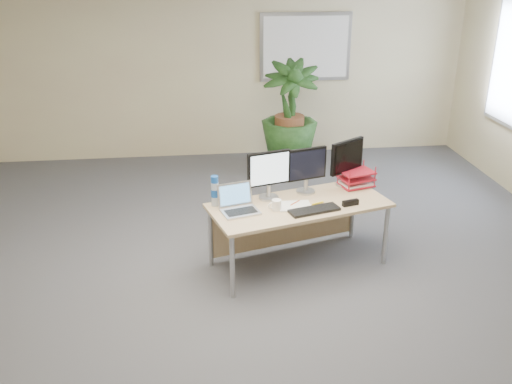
{
  "coord_description": "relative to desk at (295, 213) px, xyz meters",
  "views": [
    {
      "loc": [
        -0.45,
        -4.08,
        2.8
      ],
      "look_at": [
        0.07,
        0.35,
        0.91
      ],
      "focal_mm": 40.0,
      "sensor_mm": 36.0,
      "label": 1
    }
  ],
  "objects": [
    {
      "name": "desk",
      "position": [
        0.0,
        0.0,
        0.0
      ],
      "size": [
        1.78,
        1.12,
        0.64
      ],
      "color": "tan",
      "rests_on": "floor"
    },
    {
      "name": "floor_plant",
      "position": [
        0.37,
        2.48,
        0.24
      ],
      "size": [
        0.95,
        0.95,
        1.5
      ],
      "primitive_type": "imported",
      "rotation": [
        0.0,
        0.0,
        -0.14
      ],
      "color": "#153212",
      "rests_on": "floor"
    },
    {
      "name": "monitor_right",
      "position": [
        0.14,
        0.18,
        0.39
      ],
      "size": [
        0.4,
        0.18,
        0.45
      ],
      "color": "#A7A7AB",
      "rests_on": "desk"
    },
    {
      "name": "letter_tray",
      "position": [
        0.67,
        0.28,
        0.2
      ],
      "size": [
        0.37,
        0.32,
        0.15
      ],
      "color": "#AB1525",
      "rests_on": "desk"
    },
    {
      "name": "stapler",
      "position": [
        0.48,
        -0.17,
        0.16
      ],
      "size": [
        0.16,
        0.08,
        0.05
      ],
      "primitive_type": "cube",
      "rotation": [
        0.0,
        0.0,
        0.27
      ],
      "color": "black",
      "rests_on": "desk"
    },
    {
      "name": "whiteboard",
      "position": [
        0.71,
        3.22,
        1.04
      ],
      "size": [
        1.3,
        0.04,
        0.95
      ],
      "color": "#A6A7AB",
      "rests_on": "back_wall"
    },
    {
      "name": "yellow_highlighter",
      "position": [
        0.19,
        -0.11,
        0.14
      ],
      "size": [
        0.12,
        0.06,
        0.02
      ],
      "primitive_type": "cylinder",
      "rotation": [
        0.0,
        1.57,
        0.38
      ],
      "color": "yellow",
      "rests_on": "desk"
    },
    {
      "name": "monitor_dark",
      "position": [
        0.57,
        0.32,
        0.4
      ],
      "size": [
        0.37,
        0.26,
        0.47
      ],
      "color": "#A7A7AB",
      "rests_on": "desk"
    },
    {
      "name": "laptop",
      "position": [
        -0.55,
        -0.16,
        0.19
      ],
      "size": [
        0.39,
        0.36,
        0.23
      ],
      "color": "silver",
      "rests_on": "desk"
    },
    {
      "name": "coffee_mug",
      "position": [
        -0.21,
        -0.19,
        0.18
      ],
      "size": [
        0.13,
        0.09,
        0.1
      ],
      "color": "white",
      "rests_on": "desk"
    },
    {
      "name": "back_wall",
      "position": [
        -0.49,
        3.25,
        0.84
      ],
      "size": [
        7.0,
        0.04,
        2.7
      ],
      "primitive_type": "cube",
      "color": "#C2AD89",
      "rests_on": "floor"
    },
    {
      "name": "spiral_notebook",
      "position": [
        -0.03,
        -0.14,
        0.14
      ],
      "size": [
        0.3,
        0.23,
        0.01
      ],
      "primitive_type": "cube",
      "rotation": [
        0.0,
        0.0,
        -0.02
      ],
      "color": "white",
      "rests_on": "desk"
    },
    {
      "name": "floor",
      "position": [
        -0.49,
        -0.75,
        -0.51
      ],
      "size": [
        8.0,
        8.0,
        0.0
      ],
      "primitive_type": "plane",
      "color": "#444449",
      "rests_on": "ground"
    },
    {
      "name": "orange_pen",
      "position": [
        -0.02,
        -0.09,
        0.15
      ],
      "size": [
        0.11,
        0.11,
        0.01
      ],
      "primitive_type": "cylinder",
      "rotation": [
        0.0,
        1.57,
        0.79
      ],
      "color": "#CC4616",
      "rests_on": "spiral_notebook"
    },
    {
      "name": "keyboard",
      "position": [
        0.13,
        -0.26,
        0.14
      ],
      "size": [
        0.49,
        0.27,
        0.03
      ],
      "primitive_type": "cube",
      "rotation": [
        0.0,
        0.0,
        0.27
      ],
      "color": "black",
      "rests_on": "desk"
    },
    {
      "name": "water_bottle",
      "position": [
        -0.75,
        -0.02,
        0.27
      ],
      "size": [
        0.07,
        0.07,
        0.29
      ],
      "color": "silver",
      "rests_on": "desk"
    },
    {
      "name": "monitor_left",
      "position": [
        -0.24,
        0.07,
        0.4
      ],
      "size": [
        0.41,
        0.19,
        0.47
      ],
      "color": "#A7A7AB",
      "rests_on": "desk"
    }
  ]
}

